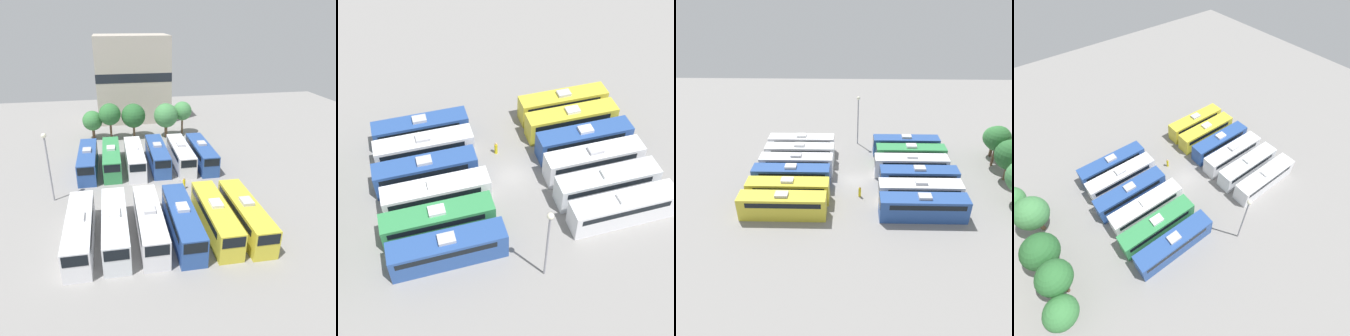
# 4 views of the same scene
# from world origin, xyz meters

# --- Properties ---
(ground_plane) EXTENTS (111.70, 111.70, 0.00)m
(ground_plane) POSITION_xyz_m (0.00, 0.00, 0.00)
(ground_plane) COLOR gray
(bus_0) EXTENTS (2.56, 11.07, 3.51)m
(bus_0) POSITION_xyz_m (-8.77, -8.98, 1.73)
(bus_0) COLOR white
(bus_0) RESTS_ON ground_plane
(bus_1) EXTENTS (2.56, 11.07, 3.51)m
(bus_1) POSITION_xyz_m (-5.30, -8.81, 1.73)
(bus_1) COLOR silver
(bus_1) RESTS_ON ground_plane
(bus_2) EXTENTS (2.56, 11.07, 3.51)m
(bus_2) POSITION_xyz_m (-1.75, -8.84, 1.73)
(bus_2) COLOR silver
(bus_2) RESTS_ON ground_plane
(bus_3) EXTENTS (2.56, 11.07, 3.51)m
(bus_3) POSITION_xyz_m (1.64, -9.09, 1.73)
(bus_3) COLOR #284C93
(bus_3) RESTS_ON ground_plane
(bus_4) EXTENTS (2.56, 11.07, 3.51)m
(bus_4) POSITION_xyz_m (5.25, -8.96, 1.73)
(bus_4) COLOR gold
(bus_4) RESTS_ON ground_plane
(bus_5) EXTENTS (2.56, 11.07, 3.51)m
(bus_5) POSITION_xyz_m (8.56, -9.12, 1.73)
(bus_5) COLOR gold
(bus_5) RESTS_ON ground_plane
(bus_6) EXTENTS (2.56, 11.07, 3.51)m
(bus_6) POSITION_xyz_m (-8.73, 8.81, 1.73)
(bus_6) COLOR #284C93
(bus_6) RESTS_ON ground_plane
(bus_7) EXTENTS (2.56, 11.07, 3.51)m
(bus_7) POSITION_xyz_m (-5.26, 9.09, 1.73)
(bus_7) COLOR #338C4C
(bus_7) RESTS_ON ground_plane
(bus_8) EXTENTS (2.56, 11.07, 3.51)m
(bus_8) POSITION_xyz_m (-1.83, 8.64, 1.73)
(bus_8) COLOR white
(bus_8) RESTS_ON ground_plane
(bus_9) EXTENTS (2.56, 11.07, 3.51)m
(bus_9) POSITION_xyz_m (1.72, 9.18, 1.73)
(bus_9) COLOR #284C93
(bus_9) RESTS_ON ground_plane
(bus_10) EXTENTS (2.56, 11.07, 3.51)m
(bus_10) POSITION_xyz_m (5.29, 8.75, 1.73)
(bus_10) COLOR silver
(bus_10) RESTS_ON ground_plane
(bus_11) EXTENTS (2.56, 11.07, 3.51)m
(bus_11) POSITION_xyz_m (8.58, 8.64, 1.73)
(bus_11) COLOR #284C93
(bus_11) RESTS_ON ground_plane
(worker_person) EXTENTS (0.36, 0.36, 1.62)m
(worker_person) POSITION_xyz_m (4.06, 0.71, 0.75)
(worker_person) COLOR gold
(worker_person) RESTS_ON ground_plane
(light_pole) EXTENTS (0.60, 0.60, 8.90)m
(light_pole) POSITION_xyz_m (-12.69, 0.62, 5.93)
(light_pole) COLOR gray
(light_pole) RESTS_ON ground_plane
(tree_0) EXTENTS (3.67, 3.67, 5.34)m
(tree_0) POSITION_xyz_m (-8.33, 23.26, 3.47)
(tree_0) COLOR brown
(tree_0) RESTS_ON ground_plane
(tree_1) EXTENTS (4.00, 4.00, 6.82)m
(tree_1) POSITION_xyz_m (-5.08, 22.30, 4.80)
(tree_1) COLOR brown
(tree_1) RESTS_ON ground_plane
(tree_2) EXTENTS (4.48, 4.48, 6.49)m
(tree_2) POSITION_xyz_m (-0.76, 22.63, 4.24)
(tree_2) COLOR brown
(tree_2) RESTS_ON ground_plane
(tree_3) EXTENTS (4.51, 4.51, 6.48)m
(tree_3) POSITION_xyz_m (5.26, 21.84, 4.19)
(tree_3) COLOR brown
(tree_3) RESTS_ON ground_plane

